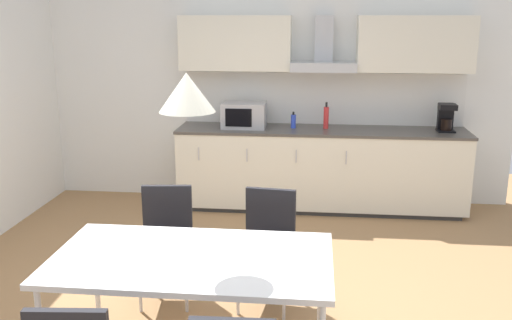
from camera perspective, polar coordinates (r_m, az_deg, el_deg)
ground_plane at (r=4.42m, az=-3.71°, el=-14.72°), size 7.23×8.15×0.02m
wall_back at (r=6.65m, az=0.14°, el=7.76°), size 5.79×0.10×2.74m
kitchen_counter at (r=6.43m, az=6.46°, el=-0.85°), size 3.18×0.66×0.91m
backsplash_tile at (r=6.57m, az=6.63°, el=6.12°), size 3.16×0.02×0.59m
upper_wall_cabinets at (r=6.36m, az=6.80°, el=11.39°), size 3.16×0.40×0.59m
microwave at (r=6.35m, az=-1.20°, el=4.52°), size 0.48×0.35×0.28m
coffee_maker at (r=6.47m, az=18.48°, el=4.06°), size 0.18×0.19×0.30m
bottle_blue at (r=6.34m, az=3.76°, el=3.91°), size 0.06×0.06×0.18m
bottle_red at (r=6.34m, az=7.03°, el=4.26°), size 0.06×0.06×0.29m
dining_table at (r=3.52m, az=-6.42°, el=-10.14°), size 1.69×0.93×0.72m
chair_far_left at (r=4.42m, az=-8.97°, el=-7.10°), size 0.44×0.44×0.87m
chair_far_right at (r=4.29m, az=1.20°, el=-7.59°), size 0.44×0.44×0.87m
pendant_lamp at (r=3.23m, az=-6.93°, el=6.73°), size 0.32×0.32×0.22m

